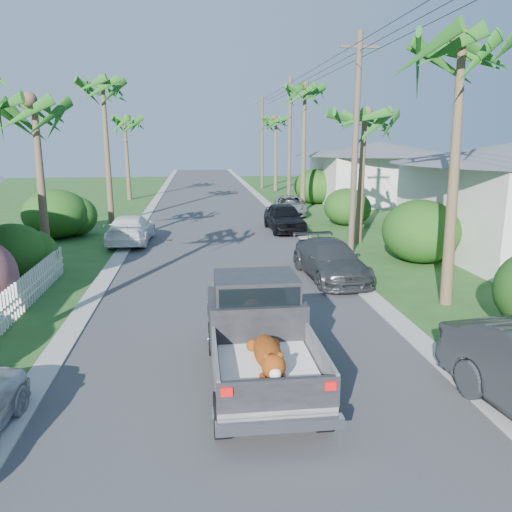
{
  "coord_description": "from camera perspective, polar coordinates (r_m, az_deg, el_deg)",
  "views": [
    {
      "loc": [
        -0.99,
        -7.6,
        4.79
      ],
      "look_at": [
        0.71,
        6.82,
        1.4
      ],
      "focal_mm": 35.0,
      "sensor_mm": 36.0,
      "label": 1
    }
  ],
  "objects": [
    {
      "name": "shrub_l_c",
      "position": [
        19.11,
        -26.16,
        0.34
      ],
      "size": [
        2.4,
        2.64,
        2.0
      ],
      "primitive_type": "ellipsoid",
      "color": "#194112",
      "rests_on": "ground"
    },
    {
      "name": "curb_right",
      "position": [
        33.37,
        2.47,
        4.94
      ],
      "size": [
        0.6,
        100.0,
        0.06
      ],
      "primitive_type": "cube",
      "color": "#A5A39E",
      "rests_on": "ground"
    },
    {
      "name": "parked_car_lf",
      "position": [
        24.27,
        -14.11,
        2.96
      ],
      "size": [
        2.03,
        4.63,
        1.32
      ],
      "primitive_type": "imported",
      "rotation": [
        0.0,
        0.0,
        3.1
      ],
      "color": "white",
      "rests_on": "ground"
    },
    {
      "name": "shrub_r_b",
      "position": [
        20.88,
        18.31,
        2.72
      ],
      "size": [
        3.0,
        3.3,
        2.5
      ],
      "primitive_type": "ellipsoid",
      "color": "#194112",
      "rests_on": "ground"
    },
    {
      "name": "ground",
      "position": [
        9.04,
        0.64,
        -18.86
      ],
      "size": [
        120.0,
        120.0,
        0.0
      ],
      "primitive_type": "plane",
      "color": "#29511E",
      "rests_on": "ground"
    },
    {
      "name": "palm_l_d",
      "position": [
        42.0,
        -14.78,
        14.99
      ],
      "size": [
        4.4,
        4.4,
        7.7
      ],
      "color": "brown",
      "rests_on": "ground"
    },
    {
      "name": "shrub_r_d",
      "position": [
        38.82,
        6.76,
        7.91
      ],
      "size": [
        3.2,
        3.52,
        2.6
      ],
      "primitive_type": "ellipsoid",
      "color": "#194112",
      "rests_on": "ground"
    },
    {
      "name": "utility_pole_b",
      "position": [
        21.63,
        11.28,
        12.4
      ],
      "size": [
        1.6,
        0.26,
        9.0
      ],
      "color": "brown",
      "rests_on": "ground"
    },
    {
      "name": "palm_r_d",
      "position": [
        48.23,
        2.29,
        15.46
      ],
      "size": [
        4.4,
        4.4,
        8.0
      ],
      "color": "brown",
      "rests_on": "ground"
    },
    {
      "name": "road",
      "position": [
        32.97,
        -4.95,
        4.77
      ],
      "size": [
        8.0,
        100.0,
        0.02
      ],
      "primitive_type": "cube",
      "color": "#38383A",
      "rests_on": "ground"
    },
    {
      "name": "palm_l_b",
      "position": [
        20.49,
        -24.15,
        15.85
      ],
      "size": [
        4.4,
        4.4,
        7.4
      ],
      "color": "brown",
      "rests_on": "ground"
    },
    {
      "name": "pickup_truck",
      "position": [
        10.4,
        0.16,
        -8.19
      ],
      "size": [
        1.98,
        5.12,
        2.06
      ],
      "color": "black",
      "rests_on": "ground"
    },
    {
      "name": "palm_l_c",
      "position": [
        30.18,
        -17.16,
        18.54
      ],
      "size": [
        4.4,
        4.4,
        9.2
      ],
      "color": "brown",
      "rests_on": "ground"
    },
    {
      "name": "shrub_r_c",
      "position": [
        29.12,
        10.33,
        5.56
      ],
      "size": [
        2.6,
        2.86,
        2.1
      ],
      "primitive_type": "ellipsoid",
      "color": "#194112",
      "rests_on": "ground"
    },
    {
      "name": "parked_car_rf",
      "position": [
        26.73,
        3.25,
        4.41
      ],
      "size": [
        1.88,
        4.37,
        1.47
      ],
      "primitive_type": "imported",
      "rotation": [
        0.0,
        0.0,
        0.03
      ],
      "color": "black",
      "rests_on": "ground"
    },
    {
      "name": "utility_pole_c",
      "position": [
        36.21,
        3.86,
        12.82
      ],
      "size": [
        1.6,
        0.26,
        9.0
      ],
      "color": "brown",
      "rests_on": "ground"
    },
    {
      "name": "parked_car_rd",
      "position": [
        32.6,
        3.87,
        5.75
      ],
      "size": [
        2.6,
        4.61,
        1.22
      ],
      "primitive_type": "imported",
      "rotation": [
        0.0,
        0.0,
        -0.14
      ],
      "color": "#A0A3A7",
      "rests_on": "ground"
    },
    {
      "name": "palm_r_c",
      "position": [
        34.52,
        5.62,
        18.61
      ],
      "size": [
        4.4,
        4.4,
        9.4
      ],
      "color": "brown",
      "rests_on": "ground"
    },
    {
      "name": "house_right_far",
      "position": [
        40.21,
        13.82,
        8.97
      ],
      "size": [
        9.0,
        8.0,
        4.6
      ],
      "color": "silver",
      "rests_on": "ground"
    },
    {
      "name": "picket_fence",
      "position": [
        14.67,
        -26.46,
        -5.29
      ],
      "size": [
        0.1,
        11.0,
        1.0
      ],
      "primitive_type": "cube",
      "color": "white",
      "rests_on": "ground"
    },
    {
      "name": "utility_pole_d",
      "position": [
        51.03,
        0.71,
        12.94
      ],
      "size": [
        1.6,
        0.26,
        9.0
      ],
      "color": "brown",
      "rests_on": "ground"
    },
    {
      "name": "shrub_l_d",
      "position": [
        26.79,
        -21.9,
        4.5
      ],
      "size": [
        3.2,
        3.52,
        2.4
      ],
      "primitive_type": "ellipsoid",
      "color": "#194112",
      "rests_on": "ground"
    },
    {
      "name": "palm_r_b",
      "position": [
        23.87,
        12.29,
        15.65
      ],
      "size": [
        4.4,
        4.4,
        7.2
      ],
      "color": "brown",
      "rests_on": "ground"
    },
    {
      "name": "palm_r_a",
      "position": [
        15.66,
        22.88,
        21.86
      ],
      "size": [
        4.4,
        4.4,
        8.7
      ],
      "color": "brown",
      "rests_on": "ground"
    },
    {
      "name": "parked_car_rm",
      "position": [
        17.72,
        8.49,
        -0.5
      ],
      "size": [
        2.16,
        4.63,
        1.31
      ],
      "primitive_type": "imported",
      "rotation": [
        0.0,
        0.0,
        0.07
      ],
      "color": "#323537",
      "rests_on": "ground"
    },
    {
      "name": "curb_left",
      "position": [
        33.11,
        -12.43,
        4.58
      ],
      "size": [
        0.6,
        100.0,
        0.06
      ],
      "primitive_type": "cube",
      "color": "#A5A39E",
      "rests_on": "ground"
    }
  ]
}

